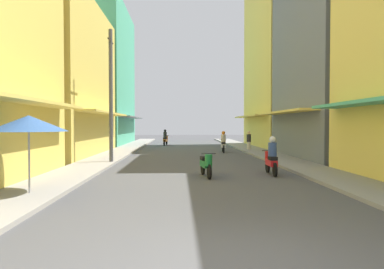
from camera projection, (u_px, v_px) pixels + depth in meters
name	position (u px, v px, depth m)	size (l,w,h in m)	color
ground_plane	(191.00, 157.00, 22.35)	(94.47, 94.47, 0.00)	#4C4C4F
sidewalk_left	(111.00, 156.00, 22.16)	(2.05, 50.94, 0.12)	#9E9991
sidewalk_right	(269.00, 155.00, 22.53)	(2.05, 50.94, 0.12)	gray
building_left_mid	(53.00, 80.00, 23.00)	(7.05, 11.89, 9.94)	#EFD159
building_left_far	(98.00, 77.00, 35.74)	(7.05, 12.07, 13.88)	#4CB28C
building_right_mid	(342.00, 39.00, 21.10)	(7.05, 9.38, 14.45)	slate
building_right_far	(288.00, 60.00, 31.54)	(7.05, 10.85, 15.73)	#EFD159
motorbike_orange	(165.00, 138.00, 34.67)	(0.58, 1.80, 1.58)	black
motorbike_red	(271.00, 158.00, 14.17)	(0.55, 1.81, 1.58)	black
motorbike_green	(206.00, 164.00, 13.61)	(0.55, 1.81, 0.96)	black
motorbike_white	(223.00, 143.00, 25.71)	(0.55, 1.81, 1.58)	black
pedestrian_far	(249.00, 141.00, 27.16)	(0.34, 0.34, 1.55)	beige
vendor_umbrella	(29.00, 123.00, 9.77)	(2.13, 2.13, 2.30)	#99999E
utility_pole	(111.00, 95.00, 18.11)	(0.20, 1.20, 6.96)	#4C4C4F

